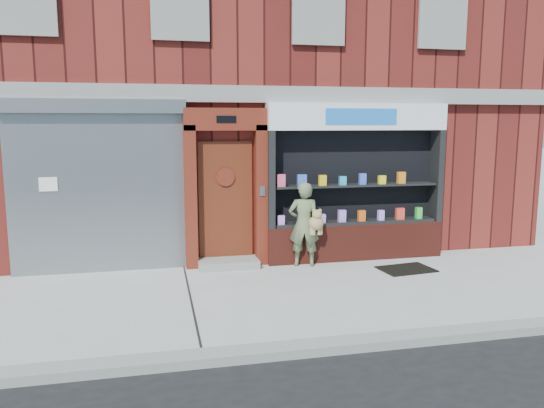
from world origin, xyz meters
name	(u,v)px	position (x,y,z in m)	size (l,w,h in m)	color
ground	(291,293)	(0.00, 0.00, 0.00)	(80.00, 80.00, 0.00)	#9E9E99
curb	(337,346)	(0.00, -2.15, 0.06)	(60.00, 0.30, 0.12)	gray
building	(232,68)	(0.00, 5.99, 4.00)	(12.00, 8.16, 8.00)	#4F1512
shutter_bay	(97,176)	(-3.00, 1.93, 1.72)	(3.10, 0.30, 3.04)	gray
red_door_bay	(226,188)	(-0.75, 1.86, 1.46)	(1.52, 0.58, 2.90)	#56190E
pharmacy_bay	(355,189)	(1.75, 1.81, 1.37)	(3.50, 0.41, 3.00)	maroon
woman	(305,224)	(0.65, 1.51, 0.79)	(0.65, 0.52, 1.57)	#616E48
doormat	(406,269)	(2.38, 0.84, 0.01)	(0.94, 0.66, 0.02)	black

